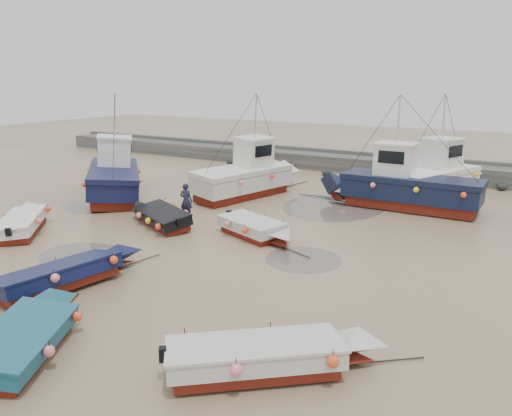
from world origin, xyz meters
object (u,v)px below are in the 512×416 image
at_px(cabin_boat_2, 400,185).
at_px(cabin_boat_3, 437,176).
at_px(cabin_boat_1, 249,174).
at_px(person, 187,218).
at_px(dinghy_4, 161,214).
at_px(cabin_boat_0, 112,175).
at_px(dinghy_2, 25,333).
at_px(dinghy_1, 68,271).
at_px(dinghy_0, 24,220).
at_px(dinghy_3, 270,354).
at_px(dinghy_5, 256,227).

xyz_separation_m(cabin_boat_2, cabin_boat_3, (1.29, 3.49, 0.04)).
bearing_deg(cabin_boat_1, person, -76.95).
bearing_deg(dinghy_4, cabin_boat_0, 88.86).
height_order(dinghy_2, cabin_boat_0, cabin_boat_0).
bearing_deg(dinghy_1, cabin_boat_3, 77.85).
xyz_separation_m(dinghy_0, dinghy_3, (15.93, -4.43, -0.00)).
distance_m(dinghy_2, cabin_boat_2, 20.94).
relative_size(dinghy_1, cabin_boat_3, 0.70).
distance_m(dinghy_2, dinghy_4, 12.06).
height_order(dinghy_2, person, dinghy_2).
height_order(cabin_boat_0, cabin_boat_2, same).
bearing_deg(dinghy_0, dinghy_4, -2.08).
distance_m(dinghy_3, cabin_boat_0, 21.52).
xyz_separation_m(dinghy_5, person, (-4.82, 1.00, -0.56)).
bearing_deg(dinghy_1, dinghy_4, 116.83).
bearing_deg(cabin_boat_3, person, -110.29).
bearing_deg(dinghy_3, cabin_boat_0, -163.29).
height_order(dinghy_3, cabin_boat_3, cabin_boat_3).
bearing_deg(dinghy_2, cabin_boat_0, 100.39).
relative_size(dinghy_0, dinghy_4, 0.94).
xyz_separation_m(dinghy_1, cabin_boat_1, (-1.74, 15.07, 0.81)).
height_order(cabin_boat_2, person, cabin_boat_2).
height_order(dinghy_0, dinghy_4, same).
height_order(dinghy_3, cabin_boat_0, cabin_boat_0).
bearing_deg(cabin_boat_0, dinghy_0, -120.80).
relative_size(dinghy_0, dinghy_1, 0.82).
relative_size(dinghy_1, cabin_boat_2, 0.62).
bearing_deg(dinghy_1, dinghy_0, 165.28).
distance_m(dinghy_4, dinghy_5, 5.24).
relative_size(cabin_boat_1, person, 5.19).
height_order(dinghy_0, dinghy_2, same).
bearing_deg(person, dinghy_1, 90.69).
xyz_separation_m(dinghy_4, cabin_boat_1, (0.49, 7.60, 0.80)).
bearing_deg(cabin_boat_3, cabin_boat_0, -129.84).
distance_m(dinghy_1, dinghy_2, 4.43).
bearing_deg(dinghy_1, dinghy_2, -42.95).
distance_m(dinghy_1, person, 9.21).
bearing_deg(dinghy_3, dinghy_2, -107.58).
xyz_separation_m(cabin_boat_0, person, (7.25, -1.88, -1.31)).
xyz_separation_m(dinghy_1, dinghy_4, (-2.24, 7.48, 0.01)).
xyz_separation_m(dinghy_3, cabin_boat_3, (-0.39, 21.51, 0.83)).
bearing_deg(dinghy_0, dinghy_3, -57.73).
height_order(cabin_boat_1, person, cabin_boat_1).
bearing_deg(dinghy_5, dinghy_4, -63.90).
xyz_separation_m(dinghy_2, dinghy_3, (6.10, 2.44, -0.01)).
xyz_separation_m(dinghy_5, cabin_boat_3, (5.40, 12.40, 0.80)).
bearing_deg(person, dinghy_3, 125.48).
distance_m(dinghy_5, cabin_boat_1, 8.54).
bearing_deg(dinghy_2, dinghy_3, -6.96).
bearing_deg(dinghy_0, cabin_boat_1, 23.03).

